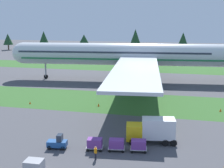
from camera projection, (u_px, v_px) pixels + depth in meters
grass_strip_near at (117, 102)px, 64.01m from camera, size 320.00×16.76×0.01m
grass_strip_far at (144, 68)px, 107.41m from camera, size 320.00×16.76×0.01m
airliner at (135, 54)px, 84.38m from camera, size 70.13×86.09×20.63m
baggage_tug at (58, 143)px, 41.08m from camera, size 2.75×1.64×1.97m
cargo_dolly_lead at (95, 143)px, 40.63m from camera, size 2.38×1.79×1.55m
cargo_dolly_second at (117, 144)px, 40.38m from camera, size 2.38×1.79×1.55m
cargo_dolly_third at (139, 145)px, 40.14m from camera, size 2.38×1.79×1.55m
catering_truck at (152, 130)px, 42.67m from camera, size 7.23×3.35×3.58m
ground_crew_marshaller at (96, 152)px, 37.83m from camera, size 0.36×0.51×1.74m
uld_container_1 at (34, 167)px, 34.45m from camera, size 2.06×1.68×1.59m
taxiway_marker_0 at (99, 105)px, 60.87m from camera, size 0.44×0.44×0.64m
taxiway_marker_1 at (30, 103)px, 62.59m from camera, size 0.44×0.44×0.51m
taxiway_marker_2 at (221, 110)px, 57.44m from camera, size 0.44×0.44×0.60m
distant_tree_line at (151, 40)px, 148.89m from camera, size 168.59×9.85×11.95m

